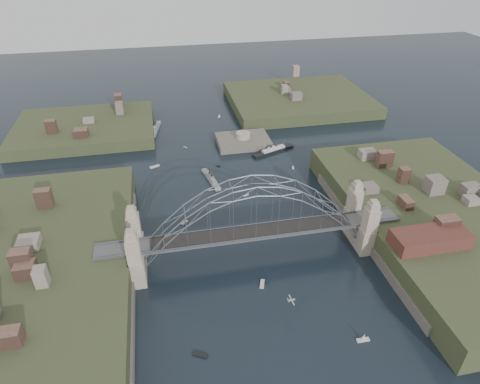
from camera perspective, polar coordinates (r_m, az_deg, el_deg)
name	(u,v)px	position (r m, az deg, el deg)	size (l,w,h in m)	color
ground	(253,255)	(118.71, 1.77, -8.70)	(500.00, 500.00, 0.00)	black
bridge	(254,220)	(110.94, 1.87, -3.92)	(84.00, 13.80, 24.60)	#4F4F51
shore_west	(36,279)	(120.90, -26.25, -10.74)	(50.50, 90.00, 12.00)	#353D21
shore_east	(436,225)	(139.74, 25.39, -4.13)	(50.50, 90.00, 12.00)	#353D21
headland_nw	(86,132)	(200.29, -20.45, 7.70)	(60.00, 45.00, 9.00)	#353D21
headland_ne	(298,103)	(222.97, 8.03, 12.02)	(70.00, 55.00, 9.50)	#353D21
fort_island	(243,145)	(178.31, 0.42, 6.50)	(22.00, 16.00, 9.40)	#5A5348
wharf_shed	(430,239)	(119.25, 24.68, -5.86)	(20.00, 8.00, 4.00)	#592D26
finger_pier	(435,307)	(114.55, 25.29, -14.13)	(4.00, 22.00, 1.40)	#4F4F51
naval_cruiser_near	(211,179)	(151.79, -4.03, 1.82)	(5.17, 15.73, 4.69)	#909698
naval_cruiser_far	(156,128)	(194.77, -11.52, 8.57)	(5.38, 16.03, 5.37)	#909698
ocean_liner	(273,151)	(171.79, 4.61, 5.71)	(19.00, 9.59, 4.76)	black
aeroplane	(291,300)	(101.12, 7.00, -14.55)	(1.86, 3.48, 0.50)	#B8BBC0
small_boat_a	(184,222)	(131.34, -7.65, -4.17)	(2.40, 2.26, 1.43)	silver
small_boat_b	(246,195)	(143.26, 0.83, -0.43)	(2.09, 1.62, 0.45)	silver
small_boat_c	(262,284)	(110.47, 3.07, -12.52)	(2.00, 3.28, 0.45)	silver
small_boat_d	(293,167)	(161.01, 7.30, 3.39)	(1.06, 2.06, 1.43)	silver
small_boat_e	(155,167)	(163.86, -11.66, 3.44)	(4.06, 2.58, 0.45)	silver
small_boat_f	(218,166)	(161.10, -3.05, 3.59)	(1.69, 1.37, 0.45)	silver
small_boat_g	(363,338)	(102.24, 16.62, -18.72)	(2.98, 1.04, 2.38)	silver
small_boat_h	(185,147)	(176.53, -7.53, 6.09)	(1.69, 1.73, 0.45)	silver
small_boat_i	(332,223)	(133.27, 12.59, -4.13)	(1.89, 2.35, 1.43)	silver
small_boat_j	(200,355)	(97.00, -5.48, -21.41)	(3.37, 2.44, 0.45)	silver
small_boat_k	(219,116)	(204.64, -2.88, 10.43)	(1.81, 2.03, 2.38)	silver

